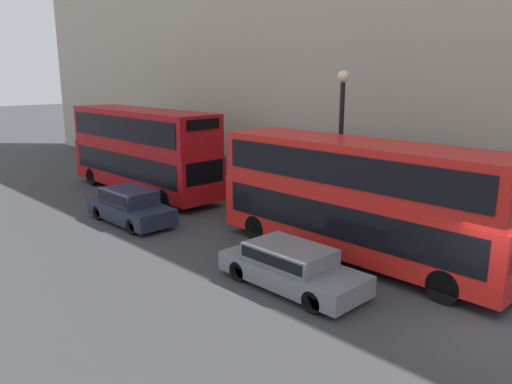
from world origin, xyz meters
TOP-DOWN VIEW (x-y plane):
  - ground_plane at (0.00, 0.00)m, footprint 200.00×200.00m
  - bus_leading at (1.60, 5.41)m, footprint 2.59×10.72m
  - bus_second_in_queue at (1.60, 18.99)m, footprint 2.59×10.58m
  - car_dark_sedan at (-1.80, 5.35)m, footprint 1.87×4.63m
  - car_hatchback at (-1.80, 14.62)m, footprint 1.80×4.44m
  - street_lamp at (3.26, 7.42)m, footprint 0.44×0.44m

SIDE VIEW (x-z plane):
  - ground_plane at x=0.00m, z-range 0.00..0.00m
  - car_dark_sedan at x=-1.80m, z-range 0.05..1.34m
  - car_hatchback at x=-1.80m, z-range 0.04..1.51m
  - bus_leading at x=1.60m, z-range 0.22..4.31m
  - bus_second_in_queue at x=1.60m, z-range 0.22..4.67m
  - street_lamp at x=3.26m, z-range 0.76..7.15m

